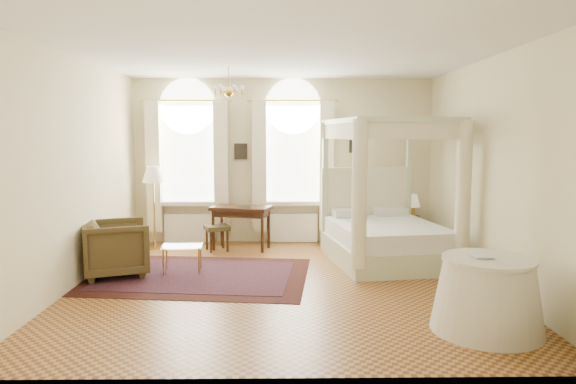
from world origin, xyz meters
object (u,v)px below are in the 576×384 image
stool (217,230)px  coffee_table (182,248)px  side_table (487,295)px  nightstand (409,230)px  canopy_bed (387,230)px  floor_lamp (153,179)px  armchair (116,248)px  writing_desk (241,213)px

stool → coffee_table: stool is taller
stool → side_table: bearing=-49.1°
stool → coffee_table: size_ratio=0.82×
nightstand → stool: bearing=-171.7°
canopy_bed → side_table: canopy_bed is taller
stool → canopy_bed: bearing=-17.2°
side_table → floor_lamp: bearing=138.1°
canopy_bed → armchair: bearing=-169.8°
nightstand → floor_lamp: floor_lamp is taller
side_table → coffee_table: bearing=146.9°
stool → writing_desk: bearing=16.6°
canopy_bed → stool: size_ratio=4.60×
nightstand → coffee_table: nightstand is taller
armchair → coffee_table: armchair is taller
armchair → canopy_bed: bearing=-100.4°
nightstand → stool: size_ratio=1.02×
writing_desk → side_table: size_ratio=0.99×
canopy_bed → coffee_table: (-3.38, -0.59, -0.17)m
armchair → writing_desk: bearing=-64.7°
coffee_table → floor_lamp: bearing=116.6°
armchair → floor_lamp: floor_lamp is taller
canopy_bed → stool: 3.16m
nightstand → stool: (-3.78, -0.55, 0.13)m
nightstand → writing_desk: (-3.33, -0.42, 0.43)m
canopy_bed → floor_lamp: size_ratio=1.59×
armchair → floor_lamp: size_ratio=0.60×
writing_desk → coffee_table: size_ratio=1.82×
writing_desk → floor_lamp: floor_lamp is taller
coffee_table → side_table: (3.86, -2.52, 0.02)m
stool → armchair: (-1.34, -1.71, 0.03)m
armchair → side_table: (4.84, -2.33, -0.02)m
armchair → coffee_table: (0.98, 0.20, -0.04)m
writing_desk → floor_lamp: bearing=177.7°
writing_desk → coffee_table: (-0.81, -1.65, -0.32)m
nightstand → writing_desk: writing_desk is taller
writing_desk → stool: (-0.45, -0.13, -0.30)m
coffee_table → floor_lamp: 2.15m
floor_lamp → side_table: (4.72, -4.24, -0.94)m
canopy_bed → nightstand: size_ratio=4.51×
coffee_table → floor_lamp: size_ratio=0.42×
writing_desk → nightstand: bearing=7.2°
writing_desk → coffee_table: writing_desk is taller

